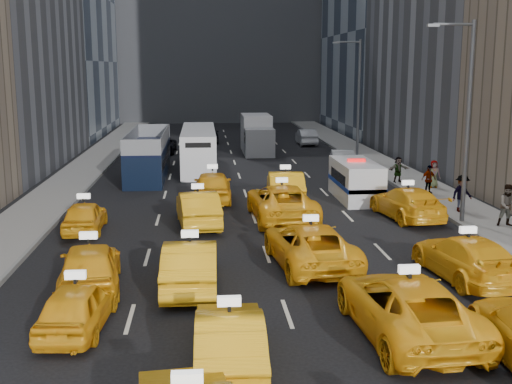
# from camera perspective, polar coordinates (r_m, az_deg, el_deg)

# --- Properties ---
(ground) EXTENTS (160.00, 160.00, 0.00)m
(ground) POSITION_cam_1_polar(r_m,az_deg,el_deg) (17.07, 3.70, -13.23)
(ground) COLOR black
(ground) RESTS_ON ground
(sidewalk_west) EXTENTS (3.00, 90.00, 0.15)m
(sidewalk_west) POSITION_cam_1_polar(r_m,az_deg,el_deg) (41.77, -15.96, 1.08)
(sidewalk_west) COLOR gray
(sidewalk_west) RESTS_ON ground
(sidewalk_east) EXTENTS (3.00, 90.00, 0.15)m
(sidewalk_east) POSITION_cam_1_polar(r_m,az_deg,el_deg) (42.95, 12.70, 1.50)
(sidewalk_east) COLOR gray
(sidewalk_east) RESTS_ON ground
(curb_west) EXTENTS (0.15, 90.00, 0.18)m
(curb_west) POSITION_cam_1_polar(r_m,az_deg,el_deg) (41.51, -14.00, 1.14)
(curb_west) COLOR slate
(curb_west) RESTS_ON ground
(curb_east) EXTENTS (0.15, 90.00, 0.18)m
(curb_east) POSITION_cam_1_polar(r_m,az_deg,el_deg) (42.53, 10.84, 1.50)
(curb_east) COLOR slate
(curb_east) RESTS_ON ground
(streetlight_near) EXTENTS (2.15, 0.22, 9.00)m
(streetlight_near) POSITION_cam_1_polar(r_m,az_deg,el_deg) (29.79, 18.14, 6.49)
(streetlight_near) COLOR #595B60
(streetlight_near) RESTS_ON ground
(streetlight_far) EXTENTS (2.15, 0.22, 9.00)m
(streetlight_far) POSITION_cam_1_polar(r_m,az_deg,el_deg) (48.81, 8.98, 8.48)
(streetlight_far) COLOR #595B60
(streetlight_far) RESTS_ON ground
(taxi_4) EXTENTS (1.87, 4.05, 1.34)m
(taxi_4) POSITION_cam_1_polar(r_m,az_deg,el_deg) (18.20, -15.61, -9.76)
(taxi_4) COLOR #FFAF15
(taxi_4) RESTS_ON ground
(taxi_5) EXTENTS (1.64, 4.54, 1.49)m
(taxi_5) POSITION_cam_1_polar(r_m,az_deg,el_deg) (15.37, -2.38, -13.03)
(taxi_5) COLOR #FFAF15
(taxi_5) RESTS_ON ground
(taxi_6) EXTENTS (3.02, 5.93, 1.61)m
(taxi_6) POSITION_cam_1_polar(r_m,az_deg,el_deg) (17.65, 13.31, -9.86)
(taxi_6) COLOR #FFAF15
(taxi_6) RESTS_ON ground
(taxi_8) EXTENTS (2.39, 4.84, 1.59)m
(taxi_8) POSITION_cam_1_polar(r_m,az_deg,el_deg) (21.16, -14.54, -6.40)
(taxi_8) COLOR #FFAF15
(taxi_8) RESTS_ON ground
(taxi_9) EXTENTS (1.77, 4.85, 1.59)m
(taxi_9) POSITION_cam_1_polar(r_m,az_deg,el_deg) (20.78, -5.84, -6.41)
(taxi_9) COLOR #FFAF15
(taxi_9) RESTS_ON ground
(taxi_10) EXTENTS (3.10, 5.79, 1.54)m
(taxi_10) POSITION_cam_1_polar(r_m,az_deg,el_deg) (23.01, 4.85, -4.72)
(taxi_10) COLOR #FFAF15
(taxi_10) RESTS_ON ground
(taxi_11) EXTENTS (2.58, 5.29, 1.48)m
(taxi_11) POSITION_cam_1_polar(r_m,az_deg,el_deg) (22.69, 18.18, -5.56)
(taxi_11) COLOR #FFAF15
(taxi_11) RESTS_ON ground
(taxi_12) EXTENTS (1.68, 4.00, 1.35)m
(taxi_12) POSITION_cam_1_polar(r_m,az_deg,el_deg) (28.63, -14.99, -2.11)
(taxi_12) COLOR #FFAF15
(taxi_12) RESTS_ON ground
(taxi_13) EXTENTS (2.16, 4.96, 1.59)m
(taxi_13) POSITION_cam_1_polar(r_m,az_deg,el_deg) (28.78, -5.18, -1.46)
(taxi_13) COLOR #FFAF15
(taxi_13) RESTS_ON ground
(taxi_14) EXTENTS (3.04, 6.09, 1.66)m
(taxi_14) POSITION_cam_1_polar(r_m,az_deg,el_deg) (29.85, 2.29, -0.90)
(taxi_14) COLOR #FFAF15
(taxi_14) RESTS_ON ground
(taxi_15) EXTENTS (2.71, 5.37, 1.50)m
(taxi_15) POSITION_cam_1_polar(r_m,az_deg,el_deg) (30.86, 13.28, -0.95)
(taxi_15) COLOR #FFAF15
(taxi_15) RESTS_ON ground
(taxi_16) EXTENTS (2.06, 4.89, 1.65)m
(taxi_16) POSITION_cam_1_polar(r_m,az_deg,el_deg) (33.92, -3.88, 0.53)
(taxi_16) COLOR #FFAF15
(taxi_16) RESTS_ON ground
(taxi_17) EXTENTS (2.06, 5.16, 1.67)m
(taxi_17) POSITION_cam_1_polar(r_m,az_deg,el_deg) (33.63, 2.62, 0.46)
(taxi_17) COLOR #FFAF15
(taxi_17) RESTS_ON ground
(nypd_van) EXTENTS (2.37, 5.25, 2.20)m
(nypd_van) POSITION_cam_1_polar(r_m,az_deg,el_deg) (34.80, 8.86, 0.97)
(nypd_van) COLOR silver
(nypd_van) RESTS_ON ground
(double_decker) EXTENTS (3.29, 10.23, 2.92)m
(double_decker) POSITION_cam_1_polar(r_m,az_deg,el_deg) (42.09, -9.54, 3.31)
(double_decker) COLOR black
(double_decker) RESTS_ON ground
(city_bus) EXTENTS (2.97, 10.93, 2.79)m
(city_bus) POSITION_cam_1_polar(r_m,az_deg,el_deg) (44.96, -5.12, 3.83)
(city_bus) COLOR white
(city_bus) RESTS_ON ground
(box_truck) EXTENTS (3.21, 7.01, 3.09)m
(box_truck) POSITION_cam_1_polar(r_m,az_deg,el_deg) (53.17, 0.08, 5.14)
(box_truck) COLOR silver
(box_truck) RESTS_ON ground
(misc_car_0) EXTENTS (2.07, 4.44, 1.41)m
(misc_car_0) POSITION_cam_1_polar(r_m,az_deg,el_deg) (44.85, 7.65, 2.88)
(misc_car_0) COLOR #B1B5B9
(misc_car_0) RESTS_ON ground
(misc_car_1) EXTENTS (2.33, 4.87, 1.34)m
(misc_car_1) POSITION_cam_1_polar(r_m,az_deg,el_deg) (54.03, -8.36, 4.21)
(misc_car_1) COLOR black
(misc_car_1) RESTS_ON ground
(misc_car_2) EXTENTS (2.79, 5.71, 1.60)m
(misc_car_2) POSITION_cam_1_polar(r_m,az_deg,el_deg) (60.33, 0.21, 5.16)
(misc_car_2) COLOR slate
(misc_car_2) RESTS_ON ground
(misc_car_3) EXTENTS (1.83, 4.42, 1.50)m
(misc_car_3) POSITION_cam_1_polar(r_m,az_deg,el_deg) (60.85, -4.17, 5.13)
(misc_car_3) COLOR black
(misc_car_3) RESTS_ON ground
(misc_car_4) EXTENTS (1.56, 4.39, 1.44)m
(misc_car_4) POSITION_cam_1_polar(r_m,az_deg,el_deg) (59.03, 4.50, 4.92)
(misc_car_4) COLOR #ACAEB4
(misc_car_4) RESTS_ON ground
(pedestrian_1) EXTENTS (0.96, 0.62, 1.85)m
(pedestrian_1) POSITION_cam_1_polar(r_m,az_deg,el_deg) (30.05, 21.52, -1.12)
(pedestrian_1) COLOR gray
(pedestrian_1) RESTS_ON sidewalk_east
(pedestrian_2) EXTENTS (1.25, 0.86, 1.79)m
(pedestrian_2) POSITION_cam_1_polar(r_m,az_deg,el_deg) (32.32, 17.84, -0.12)
(pedestrian_2) COLOR gray
(pedestrian_2) RESTS_ON sidewalk_east
(pedestrian_3) EXTENTS (1.01, 0.70, 1.58)m
(pedestrian_3) POSITION_cam_1_polar(r_m,az_deg,el_deg) (36.47, 15.09, 1.09)
(pedestrian_3) COLOR gray
(pedestrian_3) RESTS_ON sidewalk_east
(pedestrian_4) EXTENTS (0.79, 0.46, 1.58)m
(pedestrian_4) POSITION_cam_1_polar(r_m,az_deg,el_deg) (38.43, 15.51, 1.57)
(pedestrian_4) COLOR gray
(pedestrian_4) RESTS_ON sidewalk_east
(pedestrian_5) EXTENTS (1.49, 0.77, 1.54)m
(pedestrian_5) POSITION_cam_1_polar(r_m,az_deg,el_deg) (39.66, 12.52, 1.96)
(pedestrian_5) COLOR gray
(pedestrian_5) RESTS_ON sidewalk_east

